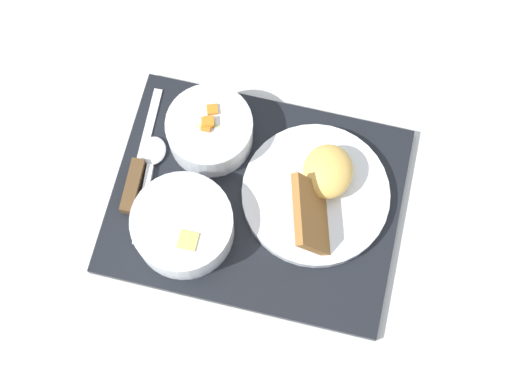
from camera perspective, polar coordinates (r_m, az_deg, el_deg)
name	(u,v)px	position (r m, az deg, el deg)	size (l,w,h in m)	color
ground_plane	(256,202)	(0.97, 0.00, -0.79)	(4.00, 4.00, 0.00)	silver
serving_tray	(256,200)	(0.97, 0.00, -0.67)	(0.38, 0.30, 0.01)	black
bowl_salad	(210,130)	(0.96, -3.72, 4.97)	(0.12, 0.12, 0.06)	silver
bowl_soup	(183,225)	(0.92, -5.87, -2.67)	(0.13, 0.13, 0.06)	silver
plate_main	(318,191)	(0.95, 5.01, 0.08)	(0.20, 0.20, 0.09)	silver
knife	(135,177)	(0.97, -9.63, 1.18)	(0.02, 0.19, 0.02)	silver
spoon	(150,170)	(0.98, -8.51, 1.76)	(0.04, 0.16, 0.01)	silver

